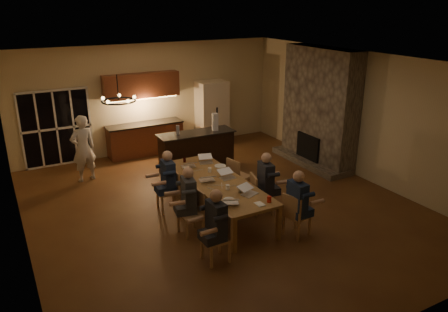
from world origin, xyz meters
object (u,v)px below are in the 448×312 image
dining_table (218,197)px  person_right_near (297,204)px  chair_right_near (297,214)px  can_silver (240,190)px  plate_left (229,200)px  bar_blender (215,122)px  laptop_b (250,189)px  bar_bottle (178,130)px  can_cola (185,160)px  chair_right_far (239,176)px  laptop_c (207,175)px  redcup_mid (190,176)px  can_right (226,170)px  laptop_a (230,198)px  laptop_d (228,173)px  chair_left_near (215,238)px  mug_front (228,187)px  chandelier (119,101)px  person_left_near (216,226)px  mug_back (185,169)px  bar_island (197,152)px  person_left_mid (189,200)px  person_left_far (168,181)px  redcup_near (269,199)px  plate_near (247,187)px  laptop_e (188,162)px  plate_far (220,166)px  person_right_mid (266,183)px  mug_mid (210,170)px  chair_right_mid (262,194)px  chair_left_mid (190,213)px  refrigerator (212,113)px  chair_left_far (168,191)px  laptop_f (206,158)px  standing_person (83,148)px

dining_table → person_right_near: person_right_near is taller
chair_right_near → can_silver: chair_right_near is taller
plate_left → bar_blender: 3.66m
laptop_b → bar_bottle: 3.43m
plate_left → can_cola: bearing=87.7°
chair_right_far → laptop_b: size_ratio=2.78×
laptop_c → redcup_mid: bearing=-35.3°
can_cola → can_right: (0.55, -1.06, 0.00)m
laptop_a → laptop_d: bearing=-92.7°
laptop_a → can_right: (0.68, 1.38, -0.05)m
chair_left_near → mug_front: bearing=141.5°
chair_right_far → chandelier: 3.88m
person_left_near → mug_back: (0.50, 2.45, 0.11)m
bar_island → person_left_mid: person_left_mid is taller
person_left_far → dining_table: bearing=59.1°
redcup_near → can_silver: same height
chandelier → mug_back: bearing=33.9°
mug_front → plate_near: (0.39, -0.10, -0.04)m
person_left_near → laptop_e: bearing=163.8°
redcup_mid → plate_far: 0.95m
person_right_mid → laptop_a: (-1.19, -0.57, 0.17)m
mug_mid → person_right_mid: bearing=-51.4°
chair_right_mid → chair_right_far: 1.11m
chair_right_near → laptop_a: (-1.21, 0.51, 0.42)m
chair_left_mid → plate_far: size_ratio=3.33×
person_left_far → mug_front: size_ratio=13.80×
person_left_far → bar_blender: bearing=134.7°
person_left_near → laptop_d: 2.02m
refrigerator → can_cola: (-2.27, -3.00, -0.19)m
laptop_b → laptop_c: same height
chair_left_far → laptop_e: laptop_e is taller
refrigerator → laptop_f: (-1.85, -3.30, -0.14)m
person_right_near → chair_left_near: bearing=90.7°
laptop_d → plate_left: laptop_d is taller
chair_left_near → person_left_mid: (0.02, 1.15, 0.24)m
chair_right_mid → mug_back: bearing=59.4°
laptop_a → plate_far: 1.94m
chair_right_far → bar_blender: bearing=-21.0°
bar_island → chair_right_mid: bearing=-84.5°
plate_near → bar_bottle: size_ratio=0.98×
dining_table → chair_right_mid: 0.95m
person_left_near → person_left_mid: size_ratio=1.00×
mug_back → mug_mid: bearing=-32.0°
plate_near → person_left_near: bearing=-140.2°
standing_person → chair_right_near: bearing=110.5°
person_right_near → laptop_b: size_ratio=4.31×
mug_back → can_right: size_ratio=0.83×
dining_table → plate_far: 0.93m
person_right_near → plate_near: (-0.49, 1.03, 0.07)m
standing_person → person_right_mid: bearing=117.2°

